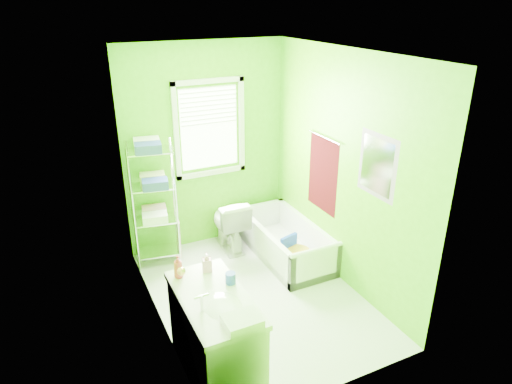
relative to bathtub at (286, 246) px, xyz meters
name	(u,v)px	position (x,y,z in m)	size (l,w,h in m)	color
ground	(256,296)	(-0.71, -0.59, -0.15)	(2.90, 2.90, 0.00)	silver
room_envelope	(256,165)	(-0.71, -0.59, 1.40)	(2.14, 2.94, 2.62)	#4DAE08
window	(209,123)	(-0.66, 0.84, 1.46)	(0.92, 0.05, 1.22)	white
door	(190,294)	(-1.75, -1.58, 0.85)	(0.09, 0.80, 2.00)	white
right_wall_decor	(343,171)	(0.33, -0.61, 1.17)	(0.04, 1.48, 1.17)	#3D0709
bathtub	(286,246)	(0.00, 0.00, 0.00)	(0.68, 1.46, 0.47)	white
toilet	(229,223)	(-0.56, 0.53, 0.20)	(0.40, 0.70, 0.71)	white
vanity	(216,333)	(-1.50, -1.43, 0.27)	(0.54, 1.06, 1.01)	white
wire_shelf_unit	(154,191)	(-1.47, 0.60, 0.80)	(0.57, 0.47, 1.57)	silver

